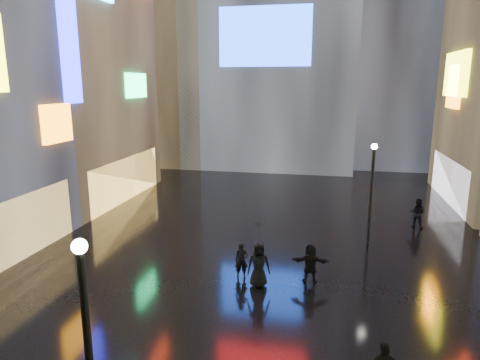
# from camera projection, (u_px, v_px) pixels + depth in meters

# --- Properties ---
(ground) EXTENTS (140.00, 140.00, 0.00)m
(ground) POSITION_uv_depth(u_px,v_px,m) (271.00, 240.00, 22.52)
(ground) COLOR black
(ground) RESTS_ON ground
(building_left_far) EXTENTS (10.28, 12.00, 22.00)m
(building_left_far) POSITION_uv_depth(u_px,v_px,m) (52.00, 39.00, 29.00)
(building_left_far) COLOR black
(building_left_far) RESTS_ON ground
(tower_flank_left) EXTENTS (10.00, 10.00, 26.00)m
(tower_flank_left) POSITION_uv_depth(u_px,v_px,m) (165.00, 34.00, 43.45)
(tower_flank_left) COLOR black
(tower_flank_left) RESTS_ON ground
(lamp_near) EXTENTS (0.30, 0.30, 5.20)m
(lamp_near) POSITION_uv_depth(u_px,v_px,m) (88.00, 346.00, 8.48)
(lamp_near) COLOR black
(lamp_near) RESTS_ON ground
(lamp_far) EXTENTS (0.30, 0.30, 5.20)m
(lamp_far) POSITION_uv_depth(u_px,v_px,m) (371.00, 189.00, 21.21)
(lamp_far) COLOR black
(lamp_far) RESTS_ON ground
(pedestrian_4) EXTENTS (1.04, 0.81, 1.89)m
(pedestrian_4) POSITION_uv_depth(u_px,v_px,m) (259.00, 265.00, 17.12)
(pedestrian_4) COLOR black
(pedestrian_4) RESTS_ON ground
(pedestrian_5) EXTENTS (1.57, 0.58, 1.66)m
(pedestrian_5) POSITION_uv_depth(u_px,v_px,m) (310.00, 263.00, 17.53)
(pedestrian_5) COLOR black
(pedestrian_5) RESTS_ON ground
(pedestrian_6) EXTENTS (0.63, 0.50, 1.53)m
(pedestrian_6) POSITION_uv_depth(u_px,v_px,m) (242.00, 261.00, 17.96)
(pedestrian_6) COLOR black
(pedestrian_6) RESTS_ON ground
(pedestrian_7) EXTENTS (1.02, 0.91, 1.72)m
(pedestrian_7) POSITION_uv_depth(u_px,v_px,m) (417.00, 213.00, 24.24)
(pedestrian_7) COLOR black
(pedestrian_7) RESTS_ON ground
(umbrella_2) EXTENTS (1.38, 1.38, 0.89)m
(umbrella_2) POSITION_uv_depth(u_px,v_px,m) (259.00, 232.00, 16.81)
(umbrella_2) COLOR black
(umbrella_2) RESTS_ON pedestrian_4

